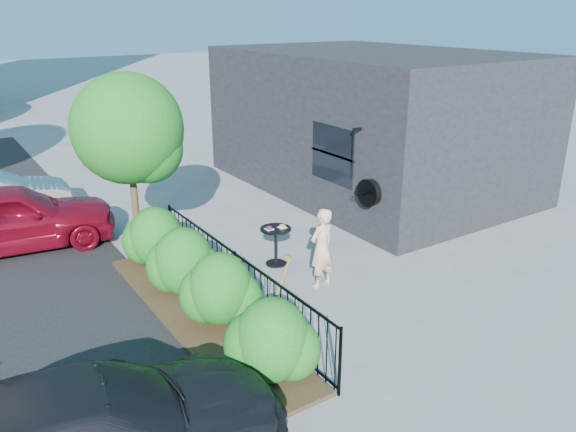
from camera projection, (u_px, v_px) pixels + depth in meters
ground at (304, 286)px, 11.01m from camera, size 120.00×120.00×0.00m
shop_building at (369, 120)px, 16.68m from camera, size 6.22×9.00×4.00m
fence at (236, 279)px, 10.04m from camera, size 0.05×6.05×1.10m
planting_bed at (201, 316)px, 9.86m from camera, size 1.30×6.00×0.08m
shrubs at (202, 278)px, 9.76m from camera, size 1.10×5.60×1.24m
patio_tree at (132, 135)px, 11.06m from camera, size 2.20×2.20×3.94m
cafe_table at (276, 240)px, 11.75m from camera, size 0.65×0.65×0.88m
woman at (322, 248)px, 10.74m from camera, size 0.65×0.49×1.60m
shovel at (277, 297)px, 9.38m from camera, size 0.52×0.17×1.32m
car_red at (10, 218)px, 12.45m from camera, size 4.62×2.37×1.50m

